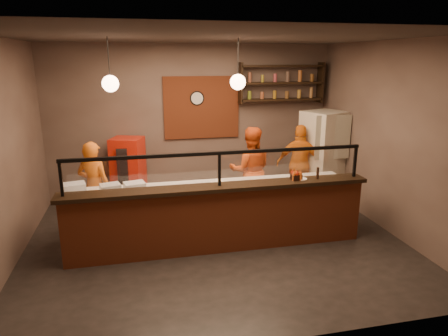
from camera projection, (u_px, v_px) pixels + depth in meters
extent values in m
plane|color=black|center=(216.00, 241.00, 6.55)|extent=(6.00, 6.00, 0.00)
plane|color=#3C342E|center=(215.00, 37.00, 5.70)|extent=(6.00, 6.00, 0.00)
plane|color=#6C594F|center=(192.00, 122.00, 8.48)|extent=(6.00, 0.00, 6.00)
plane|color=#6C594F|center=(2.00, 156.00, 5.50)|extent=(0.00, 5.00, 5.00)
plane|color=#6C594F|center=(389.00, 138.00, 6.75)|extent=(0.00, 5.00, 5.00)
plane|color=#6C594F|center=(267.00, 201.00, 3.77)|extent=(6.00, 0.00, 6.00)
cube|color=#954020|center=(202.00, 108.00, 8.41)|extent=(1.60, 0.04, 1.30)
cube|color=#954020|center=(220.00, 220.00, 6.14)|extent=(4.60, 0.25, 1.00)
cube|color=black|center=(219.00, 187.00, 6.00)|extent=(4.70, 0.37, 0.06)
cube|color=gray|center=(213.00, 213.00, 6.63)|extent=(4.60, 0.75, 0.85)
cube|color=silver|center=(213.00, 187.00, 6.51)|extent=(4.60, 0.75, 0.05)
cube|color=white|center=(219.00, 169.00, 5.92)|extent=(4.40, 0.02, 0.50)
cube|color=black|center=(219.00, 153.00, 5.86)|extent=(4.50, 0.05, 0.05)
cube|color=black|center=(61.00, 179.00, 5.46)|extent=(0.04, 0.04, 0.50)
cube|color=black|center=(219.00, 169.00, 5.92)|extent=(0.04, 0.04, 0.50)
cube|color=black|center=(355.00, 161.00, 6.38)|extent=(0.04, 0.04, 0.50)
cube|color=black|center=(281.00, 99.00, 8.59)|extent=(1.80, 0.28, 0.04)
cube|color=black|center=(281.00, 83.00, 8.49)|extent=(1.80, 0.28, 0.04)
cube|color=black|center=(282.00, 66.00, 8.40)|extent=(1.80, 0.28, 0.04)
cube|color=black|center=(240.00, 83.00, 8.31)|extent=(0.04, 0.28, 0.85)
cube|color=black|center=(320.00, 82.00, 8.68)|extent=(0.04, 0.28, 0.85)
cylinder|color=black|center=(197.00, 98.00, 8.33)|extent=(0.30, 0.04, 0.30)
cylinder|color=black|center=(109.00, 59.00, 5.66)|extent=(0.01, 0.01, 0.60)
sphere|color=#FFB98C|center=(110.00, 84.00, 5.75)|extent=(0.24, 0.24, 0.24)
cylinder|color=black|center=(238.00, 59.00, 6.05)|extent=(0.01, 0.01, 0.60)
sphere|color=#FFB98C|center=(238.00, 82.00, 6.15)|extent=(0.24, 0.24, 0.24)
imported|color=orange|center=(94.00, 187.00, 6.76)|extent=(0.68, 0.58, 1.59)
imported|color=#CD4813|center=(250.00, 170.00, 7.61)|extent=(0.92, 0.77, 1.68)
imported|color=orange|center=(300.00, 164.00, 8.13)|extent=(1.03, 0.76, 1.63)
cube|color=beige|center=(323.00, 156.00, 8.32)|extent=(0.99, 0.96, 1.87)
cube|color=red|center=(129.00, 171.00, 8.11)|extent=(0.73, 0.70, 1.38)
cylinder|color=white|center=(220.00, 186.00, 6.47)|extent=(0.54, 0.54, 0.01)
cube|color=silver|center=(110.00, 189.00, 6.11)|extent=(0.34, 0.30, 0.15)
cube|color=white|center=(75.00, 188.00, 6.12)|extent=(0.36, 0.32, 0.16)
cube|color=silver|center=(135.00, 187.00, 6.17)|extent=(0.36, 0.31, 0.15)
cylinder|color=yellow|center=(120.00, 191.00, 6.12)|extent=(0.35, 0.18, 0.06)
cube|color=black|center=(296.00, 177.00, 6.26)|extent=(0.18, 0.15, 0.09)
cylinder|color=black|center=(318.00, 173.00, 6.30)|extent=(0.05, 0.05, 0.19)
cylinder|color=white|center=(301.00, 179.00, 6.30)|extent=(0.21, 0.21, 0.01)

